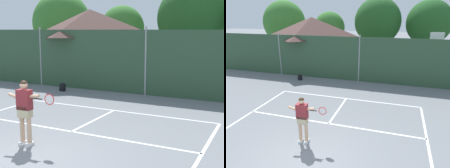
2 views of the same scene
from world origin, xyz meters
The scene contains 8 objects.
ground_plane centered at (0.00, 0.00, 0.00)m, with size 120.00×120.00×0.00m, color slate.
court_markings centered at (0.00, 0.65, 0.00)m, with size 8.30×11.10×0.01m.
chainlink_fence centered at (0.00, 9.00, 1.61)m, with size 26.09×0.09×3.37m.
basketball_hoop centered at (5.10, 10.48, 2.31)m, with size 0.90×0.67×3.55m.
clubhouse_building centered at (-5.06, 12.20, 2.34)m, with size 6.76×5.82×4.51m.
treeline_backdrop centered at (-1.52, 17.48, 3.83)m, with size 27.65×4.66×6.48m.
tennis_player centered at (-0.43, 0.87, 1.11)m, with size 1.43×0.30×1.85m.
backpack_black centered at (-4.26, 7.95, 0.19)m, with size 0.31×0.28×0.46m.
Camera 2 is at (2.76, -5.03, 4.60)m, focal length 32.18 mm.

